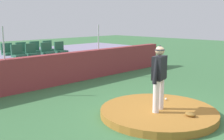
# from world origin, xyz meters

# --- Properties ---
(ground_plane) EXTENTS (60.00, 60.00, 0.00)m
(ground_plane) POSITION_xyz_m (0.00, 0.00, 0.00)
(ground_plane) COLOR #3B6F40
(pitchers_mound) EXTENTS (3.33, 3.33, 0.21)m
(pitchers_mound) POSITION_xyz_m (0.00, 0.00, 0.10)
(pitchers_mound) COLOR #A36928
(pitchers_mound) RESTS_ON ground_plane
(pitcher) EXTENTS (0.83, 0.38, 1.85)m
(pitcher) POSITION_xyz_m (-0.12, -0.07, 1.28)
(pitcher) COLOR white
(pitcher) RESTS_ON pitchers_mound
(baseball) EXTENTS (0.07, 0.07, 0.07)m
(baseball) POSITION_xyz_m (0.90, 0.33, 0.24)
(baseball) COLOR white
(baseball) RESTS_ON pitchers_mound
(fielding_glove) EXTENTS (0.22, 0.31, 0.11)m
(fielding_glove) POSITION_xyz_m (0.08, -0.96, 0.26)
(fielding_glove) COLOR brown
(fielding_glove) RESTS_ON pitchers_mound
(brick_barrier) EXTENTS (14.23, 0.40, 1.32)m
(brick_barrier) POSITION_xyz_m (0.00, 5.30, 0.66)
(brick_barrier) COLOR maroon
(brick_barrier) RESTS_ON ground_plane
(fence_post_left) EXTENTS (0.06, 0.06, 1.18)m
(fence_post_left) POSITION_xyz_m (-2.02, 5.30, 1.91)
(fence_post_left) COLOR silver
(fence_post_left) RESTS_ON brick_barrier
(fence_post_right) EXTENTS (0.06, 0.06, 1.18)m
(fence_post_right) POSITION_xyz_m (2.62, 5.30, 1.91)
(fence_post_right) COLOR silver
(fence_post_right) RESTS_ON brick_barrier
(bleacher_platform) EXTENTS (12.25, 3.42, 1.24)m
(bleacher_platform) POSITION_xyz_m (0.00, 7.43, 0.62)
(bleacher_platform) COLOR gray
(bleacher_platform) RESTS_ON ground_plane
(stadium_chair_0) EXTENTS (0.48, 0.44, 0.50)m
(stadium_chair_0) POSITION_xyz_m (-1.03, 6.22, 1.39)
(stadium_chair_0) COLOR #255D41
(stadium_chair_0) RESTS_ON bleacher_platform
(stadium_chair_1) EXTENTS (0.48, 0.44, 0.50)m
(stadium_chair_1) POSITION_xyz_m (-0.37, 6.27, 1.39)
(stadium_chair_1) COLOR #255D41
(stadium_chair_1) RESTS_ON bleacher_platform
(stadium_chair_2) EXTENTS (0.48, 0.44, 0.50)m
(stadium_chair_2) POSITION_xyz_m (0.35, 6.24, 1.39)
(stadium_chair_2) COLOR #255D41
(stadium_chair_2) RESTS_ON bleacher_platform
(stadium_chair_3) EXTENTS (0.48, 0.44, 0.50)m
(stadium_chair_3) POSITION_xyz_m (1.06, 6.24, 1.39)
(stadium_chair_3) COLOR #255D41
(stadium_chair_3) RESTS_ON bleacher_platform
(stadium_chair_4) EXTENTS (0.48, 0.44, 0.50)m
(stadium_chair_4) POSITION_xyz_m (-1.03, 7.15, 1.39)
(stadium_chair_4) COLOR #255D41
(stadium_chair_4) RESTS_ON bleacher_platform
(stadium_chair_5) EXTENTS (0.48, 0.44, 0.50)m
(stadium_chair_5) POSITION_xyz_m (-0.38, 7.13, 1.39)
(stadium_chair_5) COLOR #255D41
(stadium_chair_5) RESTS_ON bleacher_platform
(stadium_chair_6) EXTENTS (0.48, 0.44, 0.50)m
(stadium_chair_6) POSITION_xyz_m (0.33, 7.16, 1.39)
(stadium_chair_6) COLOR #255D41
(stadium_chair_6) RESTS_ON bleacher_platform
(stadium_chair_7) EXTENTS (0.48, 0.44, 0.50)m
(stadium_chair_7) POSITION_xyz_m (1.03, 7.17, 1.39)
(stadium_chair_7) COLOR #255D41
(stadium_chair_7) RESTS_ON bleacher_platform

